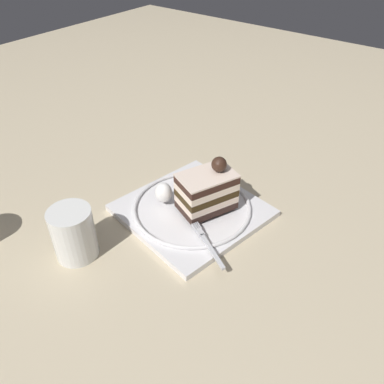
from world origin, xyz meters
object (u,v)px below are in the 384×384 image
Objects in this scene: fork at (206,241)px; dessert_plate at (192,209)px; whipped_cream_dollop at (162,194)px; cake_slice at (207,190)px; drink_glass_far at (74,235)px.

dessert_plate is at bearing 141.03° from fork.
dessert_plate is at bearing 28.25° from whipped_cream_dollop.
whipped_cream_dollop is (-0.07, -0.04, -0.02)m from cake_slice.
fork is at bearing -54.77° from cake_slice.
drink_glass_far is (-0.11, -0.21, -0.02)m from cake_slice.
drink_glass_far is at bearing -113.90° from dessert_plate.
drink_glass_far reaches higher than whipped_cream_dollop.
cake_slice is at bearing 28.43° from whipped_cream_dollop.
whipped_cream_dollop is at bearing 164.25° from fork.
whipped_cream_dollop is at bearing -151.75° from dessert_plate.
cake_slice is 1.29× the size of drink_glass_far.
drink_glass_far is (-0.16, -0.13, 0.02)m from fork.
fork is at bearing -38.97° from dessert_plate.
dessert_plate is 0.05m from cake_slice.
dessert_plate is 0.06m from whipped_cream_dollop.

